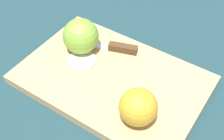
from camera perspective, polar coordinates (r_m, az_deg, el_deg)
ground_plane at (r=0.70m, az=-0.00°, el=-2.32°), size 4.00×4.00×0.00m
cutting_board at (r=0.69m, az=-0.00°, el=-1.75°), size 0.43×0.32×0.02m
apple_half_left at (r=0.59m, az=4.80°, el=-6.74°), size 0.07×0.07×0.07m
apple_half_right at (r=0.72m, az=-5.75°, el=6.19°), size 0.08×0.08×0.08m
knife at (r=0.74m, az=1.05°, el=4.10°), size 0.16×0.04×0.02m
apple_slice at (r=0.72m, az=-5.55°, el=1.78°), size 0.07×0.07×0.01m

